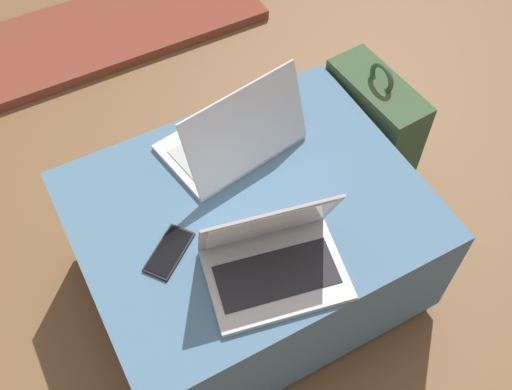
{
  "coord_description": "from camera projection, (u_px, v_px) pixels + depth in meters",
  "views": [
    {
      "loc": [
        -0.42,
        -0.81,
        1.74
      ],
      "look_at": [
        0.0,
        -0.03,
        0.51
      ],
      "focal_mm": 42.0,
      "sensor_mm": 36.0,
      "label": 1
    }
  ],
  "objects": [
    {
      "name": "ground_plane",
      "position": [
        251.0,
        280.0,
        1.94
      ],
      "size": [
        14.0,
        14.0,
        0.0
      ],
      "primitive_type": "plane",
      "color": "brown"
    },
    {
      "name": "ottoman",
      "position": [
        250.0,
        246.0,
        1.77
      ],
      "size": [
        0.92,
        0.74,
        0.43
      ],
      "color": "#2A3D4E",
      "rests_on": "ground_plane"
    },
    {
      "name": "laptop_near",
      "position": [
        273.0,
        257.0,
        1.44
      ],
      "size": [
        0.38,
        0.3,
        0.24
      ],
      "rotation": [
        0.0,
        0.0,
        -0.21
      ],
      "color": "#B7B7BC",
      "rests_on": "ottoman"
    },
    {
      "name": "laptop_far",
      "position": [
        235.0,
        137.0,
        1.66
      ],
      "size": [
        0.41,
        0.3,
        0.25
      ],
      "rotation": [
        0.0,
        0.0,
        3.32
      ],
      "color": "silver",
      "rests_on": "ottoman"
    },
    {
      "name": "cell_phone",
      "position": [
        169.0,
        252.0,
        1.5
      ],
      "size": [
        0.16,
        0.15,
        0.01
      ],
      "rotation": [
        0.0,
        0.0,
        5.36
      ],
      "color": "black",
      "rests_on": "ottoman"
    },
    {
      "name": "backpack",
      "position": [
        371.0,
        134.0,
        2.02
      ],
      "size": [
        0.21,
        0.36,
        0.53
      ],
      "rotation": [
        0.0,
        0.0,
        1.64
      ],
      "color": "#385133",
      "rests_on": "ground_plane"
    },
    {
      "name": "fireplace_hearth",
      "position": [
        103.0,
        32.0,
        2.63
      ],
      "size": [
        1.4,
        0.5,
        0.04
      ],
      "color": "brown",
      "rests_on": "ground_plane"
    }
  ]
}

